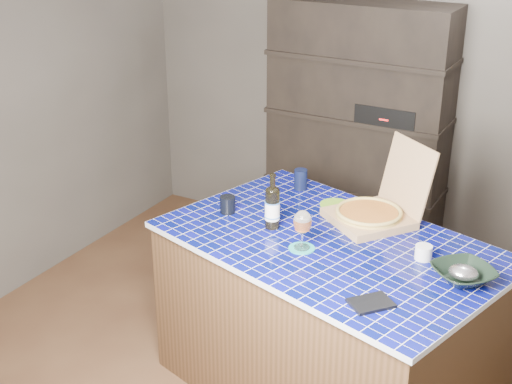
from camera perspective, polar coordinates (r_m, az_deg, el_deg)
The scene contains 14 objects.
room at distance 3.51m, azimuth -0.87°, elevation 2.84°, with size 3.50×3.50×3.50m.
shelving_unit at distance 4.93m, azimuth 8.15°, elevation 4.52°, with size 1.20×0.41×1.80m.
kitchen_island at distance 3.71m, azimuth 5.73°, elevation -10.01°, with size 1.84×1.43×0.89m.
pizza_box at distance 3.69m, azimuth 9.34°, elevation -1.54°, with size 0.56×0.58×0.40m.
mead_bottle at distance 3.55m, azimuth 1.32°, elevation -1.18°, with size 0.08×0.08×0.29m.
teal_trivet at distance 3.40m, azimuth 3.68°, elevation -4.51°, with size 0.13×0.13×0.01m, color teal.
wine_glass at distance 3.34m, azimuth 3.74°, elevation -2.47°, with size 0.09×0.09×0.19m.
tumbler at distance 3.75m, azimuth -2.28°, elevation -1.00°, with size 0.08×0.08×0.09m, color black.
dvd_case at distance 3.01m, azimuth 9.18°, elevation -8.77°, with size 0.12×0.17×0.01m, color black.
bowl at distance 3.25m, azimuth 16.26°, elevation -6.33°, with size 0.26×0.26×0.06m, color black.
foil_contents at distance 3.25m, azimuth 16.27°, elevation -6.20°, with size 0.13×0.11×0.06m, color #B8B5C1.
white_jar at distance 3.38m, azimuth 13.25°, elevation -4.73°, with size 0.08×0.08×0.07m, color white.
navy_cup at distance 4.04m, azimuth 3.59°, elevation 1.02°, with size 0.07×0.07×0.12m, color black.
green_trivet at distance 3.87m, azimuth 6.38°, elevation -1.01°, with size 0.17×0.17×0.01m, color #6EA824.
Camera 1 is at (1.65, -2.84, 2.49)m, focal length 50.00 mm.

